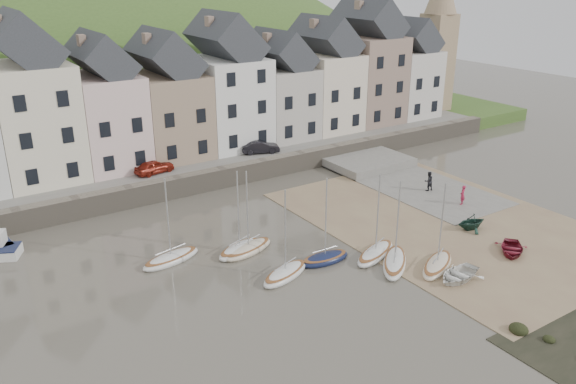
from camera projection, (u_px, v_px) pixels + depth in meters
ground at (336, 258)px, 40.35m from camera, size 160.00×160.00×0.00m
quay_land at (160, 141)px, 64.95m from camera, size 90.00×30.00×1.50m
quay_street at (205, 161)px, 55.72m from camera, size 70.00×7.00×0.10m
seawall at (222, 177)px, 53.23m from camera, size 70.00×1.20×1.80m
beach at (445, 222)px, 45.99m from camera, size 18.00×26.00×0.06m
slipway at (410, 183)px, 54.26m from camera, size 8.00×18.00×0.12m
hillside at (71, 219)px, 90.93m from camera, size 134.40×84.00×84.00m
townhouse_terrace at (202, 93)px, 57.26m from camera, size 61.05×8.00×13.93m
church_spire at (438, 34)px, 72.77m from camera, size 4.00×4.00×18.00m
sailboat_0 at (171, 258)px, 39.78m from camera, size 4.66×2.41×6.32m
sailboat_1 at (239, 249)px, 41.09m from camera, size 4.26×2.80×6.32m
sailboat_2 at (248, 249)px, 41.12m from camera, size 4.60×2.65×6.32m
sailboat_3 at (285, 273)px, 37.83m from camera, size 4.51×2.88×6.32m
sailboat_4 at (375, 253)px, 40.52m from camera, size 4.85×3.15×6.32m
sailboat_5 at (325, 258)px, 39.78m from camera, size 3.76×1.66×6.32m
sailboat_6 at (395, 262)px, 39.28m from camera, size 4.67×4.48×6.32m
sailboat_7 at (437, 265)px, 38.92m from camera, size 4.71×3.41×6.32m
rowboat_white at (458, 275)px, 37.36m from camera, size 3.78×2.95×0.71m
rowboat_green at (471, 222)px, 44.41m from camera, size 2.75×2.47×1.28m
rowboat_red at (512, 249)px, 40.82m from camera, size 3.88×3.72×0.65m
person_red at (463, 195)px, 48.93m from camera, size 0.73×0.64×1.68m
person_dark at (429, 181)px, 51.95m from camera, size 0.96×0.80×1.78m
car_left at (154, 167)px, 51.92m from camera, size 3.79×2.06×1.22m
car_right at (260, 147)px, 57.60m from camera, size 3.97×2.50×1.23m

